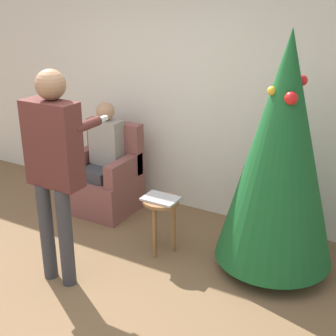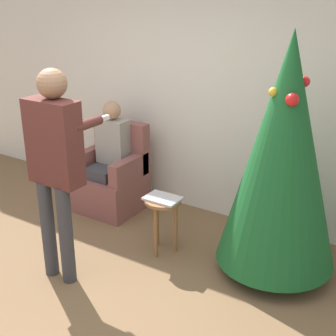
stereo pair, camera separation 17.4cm
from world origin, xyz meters
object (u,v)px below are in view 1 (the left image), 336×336
Objects in this scene: person_seated at (103,154)px; side_stool at (161,210)px; christmas_tree at (282,152)px; person_standing at (54,159)px; armchair at (106,180)px.

person_seated is 1.15m from side_stool.
christmas_tree is 1.16× the size of person_standing.
armchair is at bearing 153.70° from side_stool.
person_standing is at bearing -145.71° from christmas_tree.
person_standing reaches higher than armchair.
person_standing is (0.49, -1.26, 0.44)m from person_seated.
armchair is at bearing 90.00° from person_seated.
side_stool is at bearing -25.06° from person_seated.
person_standing is at bearing -123.74° from side_stool.
christmas_tree is at bearing 34.29° from person_standing.
person_standing is 3.31× the size of side_stool.
armchair is at bearing 110.79° from person_standing.
person_seated is (-2.03, 0.21, -0.44)m from christmas_tree.
person_seated is 1.42m from person_standing.
armchair is 1.14m from side_stool.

